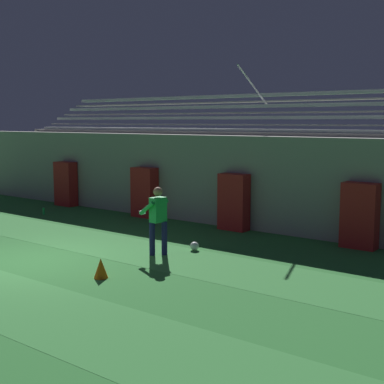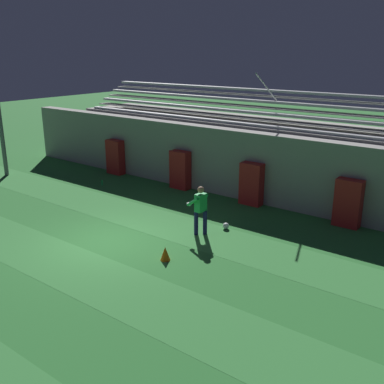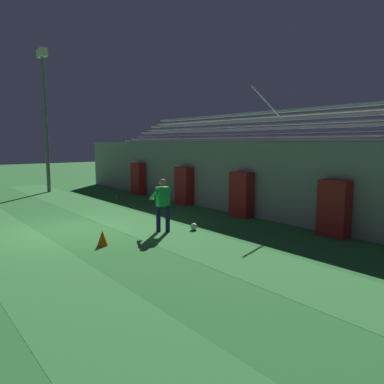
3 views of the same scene
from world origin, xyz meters
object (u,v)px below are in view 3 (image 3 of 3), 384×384
(padding_pillar_gate_right, at_px, (241,194))
(soccer_ball, at_px, (194,227))
(padding_pillar_far_left, at_px, (138,179))
(water_bottle, at_px, (116,197))
(floodlight_pole, at_px, (45,103))
(padding_pillar_gate_left, at_px, (184,186))
(padding_pillar_far_right, at_px, (334,208))
(goalkeeper, at_px, (163,202))
(traffic_cone, at_px, (102,238))

(padding_pillar_gate_right, distance_m, soccer_ball, 2.94)
(padding_pillar_far_left, xyz_separation_m, water_bottle, (0.96, -1.79, -0.72))
(padding_pillar_far_left, relative_size, floodlight_pole, 0.22)
(padding_pillar_gate_right, distance_m, floodlight_pole, 12.95)
(padding_pillar_gate_left, height_order, water_bottle, padding_pillar_gate_left)
(padding_pillar_far_right, distance_m, floodlight_pole, 16.51)
(padding_pillar_far_left, relative_size, goalkeeper, 1.01)
(padding_pillar_far_right, bearing_deg, traffic_cone, -119.34)
(padding_pillar_gate_left, relative_size, traffic_cone, 4.02)
(padding_pillar_gate_left, xyz_separation_m, traffic_cone, (4.12, -5.86, -0.63))
(traffic_cone, bearing_deg, padding_pillar_far_right, 60.66)
(water_bottle, bearing_deg, traffic_cone, -29.32)
(padding_pillar_gate_right, relative_size, soccer_ball, 7.67)
(floodlight_pole, height_order, traffic_cone, floodlight_pole)
(goalkeeper, bearing_deg, soccer_ball, 64.24)
(soccer_ball, xyz_separation_m, water_bottle, (-7.35, 0.98, 0.01))
(water_bottle, bearing_deg, soccer_ball, -7.61)
(padding_pillar_far_right, relative_size, water_bottle, 7.03)
(floodlight_pole, relative_size, soccer_ball, 35.55)
(padding_pillar_gate_right, xyz_separation_m, padding_pillar_far_left, (-7.69, 0.00, 0.00))
(padding_pillar_gate_right, bearing_deg, water_bottle, -165.08)
(traffic_cone, xyz_separation_m, water_bottle, (-7.25, 4.07, -0.09))
(goalkeeper, bearing_deg, floodlight_pole, 178.90)
(padding_pillar_gate_left, height_order, padding_pillar_far_right, same)
(padding_pillar_gate_right, relative_size, floodlight_pole, 0.22)
(traffic_cone, height_order, water_bottle, traffic_cone)
(soccer_ball, height_order, water_bottle, water_bottle)
(padding_pillar_gate_left, relative_size, padding_pillar_far_right, 1.00)
(padding_pillar_far_right, distance_m, soccer_ball, 4.30)
(padding_pillar_gate_right, bearing_deg, soccer_ball, -77.29)
(water_bottle, bearing_deg, floodlight_pole, -161.88)
(padding_pillar_gate_left, height_order, soccer_ball, padding_pillar_gate_left)
(padding_pillar_gate_left, relative_size, padding_pillar_far_left, 1.00)
(traffic_cone, distance_m, water_bottle, 8.32)
(padding_pillar_far_left, height_order, traffic_cone, padding_pillar_far_left)
(goalkeeper, bearing_deg, padding_pillar_far_right, 45.35)
(goalkeeper, height_order, water_bottle, goalkeeper)
(floodlight_pole, bearing_deg, padding_pillar_far_right, 12.45)
(floodlight_pole, distance_m, water_bottle, 7.20)
(padding_pillar_gate_right, bearing_deg, traffic_cone, -84.88)
(water_bottle, bearing_deg, goalkeeper, -15.24)
(goalkeeper, height_order, soccer_ball, goalkeeper)
(padding_pillar_gate_left, height_order, padding_pillar_gate_right, same)
(padding_pillar_gate_right, height_order, traffic_cone, padding_pillar_gate_right)
(padding_pillar_gate_left, xyz_separation_m, padding_pillar_far_right, (7.42, 0.00, 0.00))
(padding_pillar_gate_left, bearing_deg, padding_pillar_gate_right, 0.00)
(padding_pillar_gate_left, relative_size, padding_pillar_gate_right, 1.00)
(floodlight_pole, xyz_separation_m, water_bottle, (5.06, 1.66, -4.84))
(floodlight_pole, distance_m, goalkeeper, 12.63)
(padding_pillar_gate_left, distance_m, traffic_cone, 7.20)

